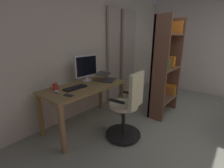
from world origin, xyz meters
name	(u,v)px	position (x,y,z in m)	size (l,w,h in m)	color
back_room_partition	(96,49)	(0.00, -2.76, 1.30)	(5.14, 0.10, 2.60)	beige
curtain_left_panel	(128,55)	(-1.06, -2.65, 1.09)	(0.53, 0.06, 2.17)	#B9ADA3
curtain_right_panel	(113,57)	(-0.43, -2.65, 1.09)	(0.36, 0.06, 2.17)	#B9ADA3
desk	(85,91)	(0.77, -2.27, 0.65)	(1.43, 0.69, 0.75)	olive
office_chair	(127,109)	(0.61, -1.50, 0.50)	(0.56, 0.56, 1.07)	black
computer_monitor	(86,67)	(0.53, -2.50, 1.01)	(0.50, 0.18, 0.47)	white
computer_keyboard	(75,88)	(0.97, -2.26, 0.76)	(0.38, 0.14, 0.02)	black
laptop	(107,78)	(0.28, -2.21, 0.80)	(0.43, 0.43, 0.15)	#333338
computer_mouse	(56,91)	(1.27, -2.32, 0.77)	(0.06, 0.10, 0.04)	#B7BCC1
cell_phone_by_monitor	(69,95)	(1.23, -2.08, 0.75)	(0.07, 0.14, 0.01)	#232328
mug_coffee	(55,87)	(1.22, -2.44, 0.80)	(0.13, 0.08, 0.10)	#CC3D33
bookshelf	(164,67)	(-0.59, -1.47, 0.97)	(0.78, 0.30, 1.90)	brown
floor_lamp	(172,37)	(-1.36, -1.66, 1.54)	(0.36, 0.36, 1.79)	black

